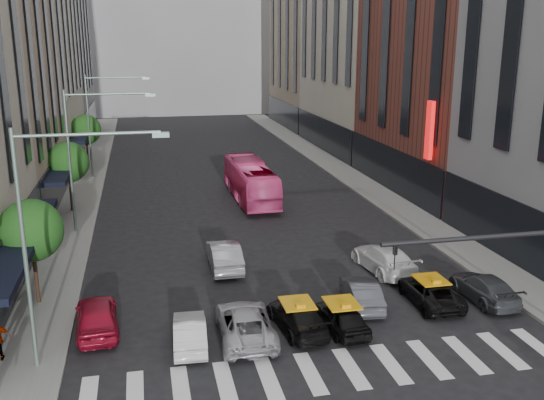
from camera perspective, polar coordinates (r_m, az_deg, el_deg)
ground at (r=22.60m, az=7.27°, el=-17.49°), size 160.00×160.00×0.00m
sidewalk_left at (r=49.60m, az=-17.50°, el=0.27°), size 3.00×96.00×0.15m
sidewalk_right at (r=52.61m, az=8.26°, el=1.64°), size 3.00×96.00×0.15m
building_left_d at (r=83.57m, az=-20.23°, el=16.12°), size 8.00×18.00×30.00m
building_right_b at (r=50.76m, az=16.11°, el=15.46°), size 8.00×18.00×26.00m
building_right_d at (r=86.22m, az=3.78°, el=16.24°), size 8.00×18.00×28.00m
building_far at (r=103.27m, az=-9.04°, el=18.11°), size 30.00×10.00×36.00m
tree_near at (r=29.57m, az=-21.73°, el=-2.69°), size 2.88×2.88×4.95m
tree_mid at (r=44.98m, az=-18.64°, el=3.39°), size 2.88×2.88×4.95m
tree_far at (r=60.69m, az=-17.13°, el=6.35°), size 2.88×2.88×4.95m
streetlamp_near at (r=22.98m, az=-20.21°, el=-1.58°), size 5.38×0.25×9.00m
streetlamp_mid at (r=38.53m, az=-17.21°, el=5.08°), size 5.38×0.25×9.00m
streetlamp_far at (r=54.34m, az=-15.93°, el=7.89°), size 5.38×0.25×9.00m
liberty_sign at (r=42.95m, az=14.61°, el=6.36°), size 0.30×0.70×4.00m
car_red at (r=27.14m, az=-16.17°, el=-10.40°), size 2.05×4.41×1.46m
car_white_front at (r=25.27m, az=-7.75°, el=-12.18°), size 1.51×3.78×1.22m
car_silver at (r=25.64m, az=-2.56°, el=-11.48°), size 2.36×4.89×1.34m
taxi_left at (r=26.30m, az=2.40°, el=-10.92°), size 2.20×4.36×1.22m
taxi_center at (r=26.42m, az=6.54°, el=-10.86°), size 1.77×3.72×1.23m
car_grey_mid at (r=28.74m, az=8.40°, el=-8.66°), size 1.81×4.02×1.28m
taxi_right at (r=29.66m, az=14.65°, el=-8.34°), size 2.11×4.31×1.18m
car_grey_curb at (r=30.77m, az=19.32°, el=-7.77°), size 1.85×4.38×1.26m
car_row2_left at (r=32.97m, az=-4.52°, el=-5.18°), size 1.61×4.54×1.49m
car_row2_right at (r=33.03m, az=10.48°, el=-5.42°), size 2.47×5.07×1.42m
bus at (r=46.51m, az=-2.03°, el=1.81°), size 2.61×10.70×2.97m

